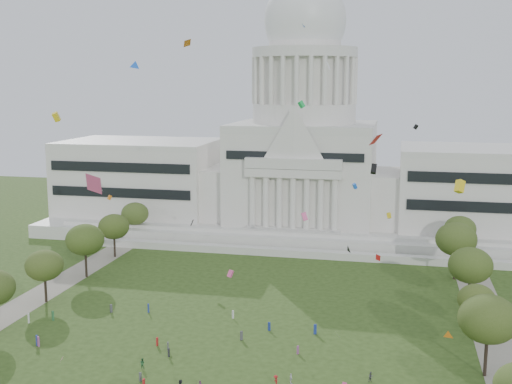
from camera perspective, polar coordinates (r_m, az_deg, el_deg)
capitol at (r=202.93m, az=4.22°, el=2.73°), size 160.00×64.50×91.30m
path_left at (r=146.79m, az=-20.25°, el=-9.55°), size 8.00×160.00×0.04m
path_right at (r=126.32m, az=20.72°, el=-12.75°), size 8.00×160.00×0.04m
row_tree_r_2 at (r=110.74m, az=19.94°, el=-10.57°), size 9.55×9.55×13.58m
row_tree_l_3 at (r=145.53m, az=-18.31°, el=-6.22°), size 8.12×8.12×11.55m
row_tree_r_3 at (r=127.59m, az=19.01°, el=-9.04°), size 7.01×7.01×9.98m
row_tree_l_4 at (r=160.80m, az=-14.97°, el=-4.12°), size 9.29×9.29×13.21m
row_tree_r_4 at (r=141.77m, az=18.53°, el=-6.20°), size 9.19×9.19×13.06m
row_tree_l_5 at (r=177.70m, az=-12.52°, el=-3.03°), size 8.33×8.33×11.85m
row_tree_r_5 at (r=160.91m, az=17.37°, el=-4.03°), size 9.82×9.82×13.96m
row_tree_l_6 at (r=194.55m, az=-10.71°, el=-1.91°), size 8.19×8.19×11.64m
row_tree_r_6 at (r=178.86m, az=17.68°, el=-3.15°), size 8.42×8.42×11.97m
person_2 at (r=107.48m, az=10.17°, el=-15.86°), size 0.95×0.84×1.66m
person_3 at (r=104.34m, az=1.76°, el=-16.45°), size 1.10×1.40×1.93m
person_8 at (r=112.01m, az=-10.07°, el=-14.75°), size 0.89×0.61×1.72m
person_10 at (r=105.42m, az=3.12°, el=-16.24°), size 0.83×1.11×1.69m
distant_crowd at (r=119.02m, az=-11.01°, el=-13.25°), size 56.69×38.91×1.94m
kite_swarm at (r=99.67m, az=-5.89°, el=-0.29°), size 83.32×97.00×61.13m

